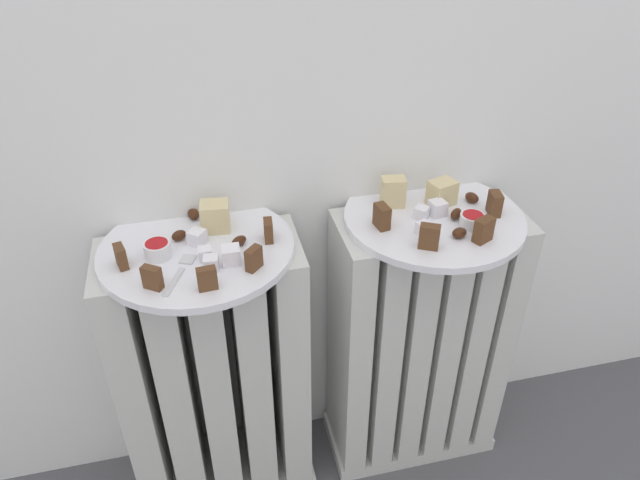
{
  "coord_description": "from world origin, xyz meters",
  "views": [
    {
      "loc": [
        -0.18,
        -0.48,
        1.07
      ],
      "look_at": [
        0.0,
        0.28,
        0.54
      ],
      "focal_mm": 32.91,
      "sensor_mm": 36.0,
      "label": 1
    }
  ],
  "objects_px": {
    "radiator_left": "(216,380)",
    "jam_bowl_right": "(472,220)",
    "jam_bowl_left": "(157,249)",
    "radiator_right": "(418,344)",
    "fork": "(180,271)",
    "plate_right": "(434,218)",
    "plate_left": "(197,249)"
  },
  "relations": [
    {
      "from": "radiator_right",
      "to": "jam_bowl_right",
      "type": "relative_size",
      "value": 13.81
    },
    {
      "from": "jam_bowl_left",
      "to": "fork",
      "type": "height_order",
      "value": "jam_bowl_left"
    },
    {
      "from": "jam_bowl_left",
      "to": "jam_bowl_right",
      "type": "relative_size",
      "value": 1.01
    },
    {
      "from": "radiator_left",
      "to": "fork",
      "type": "height_order",
      "value": "fork"
    },
    {
      "from": "plate_right",
      "to": "jam_bowl_left",
      "type": "distance_m",
      "value": 0.44
    },
    {
      "from": "plate_left",
      "to": "jam_bowl_left",
      "type": "height_order",
      "value": "jam_bowl_left"
    },
    {
      "from": "radiator_right",
      "to": "radiator_left",
      "type": "bearing_deg",
      "value": -180.0
    },
    {
      "from": "radiator_left",
      "to": "jam_bowl_right",
      "type": "xyz_separation_m",
      "value": [
        0.43,
        -0.05,
        0.3
      ]
    },
    {
      "from": "radiator_right",
      "to": "plate_right",
      "type": "relative_size",
      "value": 1.86
    },
    {
      "from": "radiator_right",
      "to": "jam_bowl_left",
      "type": "distance_m",
      "value": 0.54
    },
    {
      "from": "plate_left",
      "to": "jam_bowl_left",
      "type": "bearing_deg",
      "value": -164.45
    },
    {
      "from": "plate_right",
      "to": "radiator_left",
      "type": "bearing_deg",
      "value": 180.0
    },
    {
      "from": "jam_bowl_left",
      "to": "radiator_left",
      "type": "bearing_deg",
      "value": 15.55
    },
    {
      "from": "jam_bowl_left",
      "to": "fork",
      "type": "distance_m",
      "value": 0.06
    },
    {
      "from": "radiator_right",
      "to": "fork",
      "type": "bearing_deg",
      "value": -171.38
    },
    {
      "from": "radiator_left",
      "to": "plate_right",
      "type": "height_order",
      "value": "plate_right"
    },
    {
      "from": "radiator_left",
      "to": "jam_bowl_left",
      "type": "distance_m",
      "value": 0.31
    },
    {
      "from": "jam_bowl_left",
      "to": "fork",
      "type": "relative_size",
      "value": 0.42
    },
    {
      "from": "radiator_left",
      "to": "plate_left",
      "type": "xyz_separation_m",
      "value": [
        0.0,
        0.0,
        0.29
      ]
    },
    {
      "from": "radiator_left",
      "to": "jam_bowl_right",
      "type": "relative_size",
      "value": 13.81
    },
    {
      "from": "jam_bowl_right",
      "to": "fork",
      "type": "xyz_separation_m",
      "value": [
        -0.46,
        -0.02,
        -0.01
      ]
    },
    {
      "from": "radiator_left",
      "to": "jam_bowl_left",
      "type": "relative_size",
      "value": 13.73
    },
    {
      "from": "plate_left",
      "to": "plate_right",
      "type": "xyz_separation_m",
      "value": [
        0.39,
        0.0,
        0.0
      ]
    },
    {
      "from": "radiator_right",
      "to": "jam_bowl_left",
      "type": "bearing_deg",
      "value": -177.99
    },
    {
      "from": "plate_left",
      "to": "jam_bowl_right",
      "type": "bearing_deg",
      "value": -6.05
    },
    {
      "from": "jam_bowl_right",
      "to": "plate_right",
      "type": "bearing_deg",
      "value": 134.27
    },
    {
      "from": "radiator_right",
      "to": "plate_left",
      "type": "distance_m",
      "value": 0.48
    },
    {
      "from": "plate_right",
      "to": "fork",
      "type": "height_order",
      "value": "fork"
    },
    {
      "from": "plate_right",
      "to": "fork",
      "type": "bearing_deg",
      "value": -171.38
    },
    {
      "from": "radiator_left",
      "to": "plate_left",
      "type": "bearing_deg",
      "value": 0.0
    },
    {
      "from": "jam_bowl_left",
      "to": "jam_bowl_right",
      "type": "distance_m",
      "value": 0.49
    },
    {
      "from": "jam_bowl_right",
      "to": "jam_bowl_left",
      "type": "bearing_deg",
      "value": 176.45
    }
  ]
}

